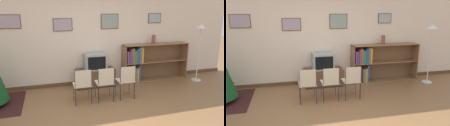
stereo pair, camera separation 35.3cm
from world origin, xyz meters
TOP-DOWN VIEW (x-y plane):
  - ground_plane at (0.00, 0.00)m, footprint 24.00×24.00m
  - wall_back at (-0.00, 2.47)m, footprint 8.99×0.11m
  - tv_console at (0.08, 2.16)m, footprint 1.08×0.47m
  - television at (0.08, 2.16)m, footprint 0.58×0.46m
  - folding_chair_left at (-0.44, 1.11)m, footprint 0.40×0.40m
  - folding_chair_center at (0.08, 1.11)m, footprint 0.40×0.40m
  - folding_chair_right at (0.61, 1.11)m, footprint 0.40×0.40m
  - bookshelf at (1.59, 2.23)m, footprint 2.02×0.36m
  - vase at (1.89, 2.27)m, footprint 0.11×0.11m
  - standing_lamp at (3.11, 1.75)m, footprint 0.28×0.28m

SIDE VIEW (x-z plane):
  - ground_plane at x=0.00m, z-range 0.00..0.00m
  - tv_console at x=0.08m, z-range 0.00..0.49m
  - folding_chair_left at x=-0.44m, z-range 0.06..0.88m
  - folding_chair_center at x=0.08m, z-range 0.06..0.88m
  - folding_chair_right at x=0.61m, z-range 0.06..0.88m
  - bookshelf at x=1.59m, z-range -0.02..1.08m
  - television at x=0.08m, z-range 0.49..0.94m
  - vase at x=1.89m, z-range 1.10..1.37m
  - standing_lamp at x=3.11m, z-range 0.45..2.14m
  - wall_back at x=0.00m, z-range 0.00..2.70m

